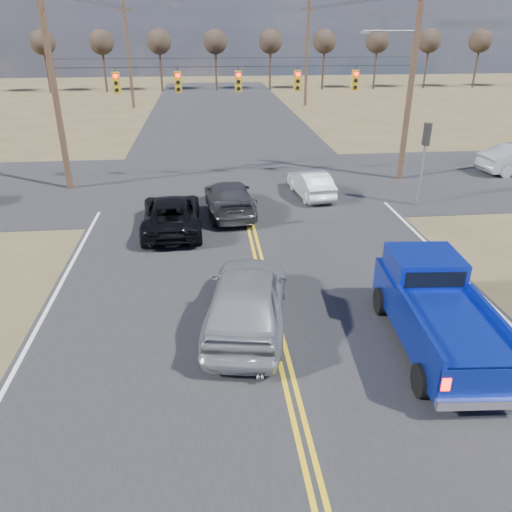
{
  "coord_description": "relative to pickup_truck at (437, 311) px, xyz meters",
  "views": [
    {
      "loc": [
        -1.79,
        -8.32,
        7.92
      ],
      "look_at": [
        -0.39,
        5.37,
        1.5
      ],
      "focal_mm": 35.0,
      "sensor_mm": 36.0,
      "label": 1
    }
  ],
  "objects": [
    {
      "name": "pickup_truck",
      "position": [
        0.0,
        0.0,
        0.0
      ],
      "size": [
        2.56,
        5.76,
        2.12
      ],
      "rotation": [
        0.0,
        0.0,
        -0.07
      ],
      "color": "black",
      "rests_on": "ground"
    },
    {
      "name": "dgrey_car_queue",
      "position": [
        -4.91,
        10.96,
        -0.3
      ],
      "size": [
        2.36,
        5.15,
        1.46
      ],
      "primitive_type": "imported",
      "rotation": [
        0.0,
        0.0,
        3.21
      ],
      "color": "#323237",
      "rests_on": "ground"
    },
    {
      "name": "road_cross",
      "position": [
        -4.11,
        15.55,
        -1.03
      ],
      "size": [
        120.0,
        12.0,
        0.02
      ],
      "primitive_type": "cube",
      "color": "#28282B",
      "rests_on": "ground"
    },
    {
      "name": "road_main",
      "position": [
        -4.11,
        7.55,
        -1.03
      ],
      "size": [
        14.0,
        120.0,
        0.02
      ],
      "primitive_type": "cube",
      "color": "#28282B",
      "rests_on": "ground"
    },
    {
      "name": "ground",
      "position": [
        -4.11,
        -2.45,
        -1.03
      ],
      "size": [
        160.0,
        160.0,
        0.0
      ],
      "primitive_type": "plane",
      "color": "brown",
      "rests_on": "ground"
    },
    {
      "name": "silver_suv",
      "position": [
        -4.91,
        1.4,
        -0.11
      ],
      "size": [
        3.07,
        5.7,
        1.84
      ],
      "primitive_type": "imported",
      "rotation": [
        0.0,
        0.0,
        2.97
      ],
      "color": "#93959B",
      "rests_on": "ground"
    },
    {
      "name": "utility_poles",
      "position": [
        -4.11,
        14.55,
        4.2
      ],
      "size": [
        19.6,
        58.32,
        10.0
      ],
      "color": "#473323",
      "rests_on": "ground"
    },
    {
      "name": "signal_gantry",
      "position": [
        -3.61,
        15.34,
        4.04
      ],
      "size": [
        19.6,
        4.83,
        10.0
      ],
      "color": "#473323",
      "rests_on": "ground"
    },
    {
      "name": "black_suv",
      "position": [
        -7.43,
        9.13,
        -0.31
      ],
      "size": [
        2.58,
        5.24,
        1.43
      ],
      "primitive_type": "imported",
      "rotation": [
        0.0,
        0.0,
        3.18
      ],
      "color": "black",
      "rests_on": "ground"
    },
    {
      "name": "white_car_queue",
      "position": [
        -0.71,
        13.05,
        -0.37
      ],
      "size": [
        1.82,
        4.09,
        1.3
      ],
      "primitive_type": "imported",
      "rotation": [
        0.0,
        0.0,
        3.26
      ],
      "color": "silver",
      "rests_on": "ground"
    },
    {
      "name": "treeline",
      "position": [
        -4.11,
        24.52,
        4.68
      ],
      "size": [
        87.0,
        117.8,
        7.4
      ],
      "color": "#33261C",
      "rests_on": "ground"
    }
  ]
}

